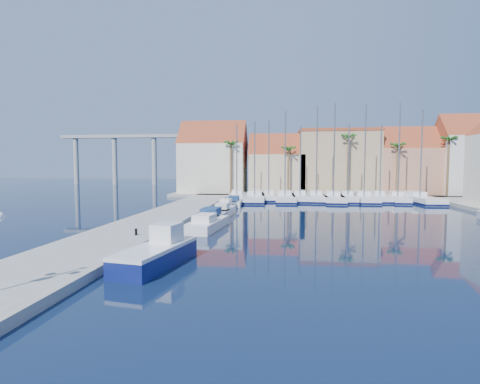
{
  "coord_description": "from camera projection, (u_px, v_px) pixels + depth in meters",
  "views": [
    {
      "loc": [
        3.1,
        -23.02,
        5.57
      ],
      "look_at": [
        -1.03,
        12.75,
        3.0
      ],
      "focal_mm": 28.0,
      "sensor_mm": 36.0,
      "label": 1
    }
  ],
  "objects": [
    {
      "name": "ground",
      "position": [
        233.0,
        254.0,
        23.56
      ],
      "size": [
        260.0,
        260.0,
        0.0
      ],
      "primitive_type": "plane",
      "color": "black",
      "rests_on": "ground"
    },
    {
      "name": "quay_west",
      "position": [
        163.0,
        218.0,
        37.95
      ],
      "size": [
        6.0,
        77.0,
        0.5
      ],
      "primitive_type": "cube",
      "color": "gray",
      "rests_on": "ground"
    },
    {
      "name": "shore_north",
      "position": [
        320.0,
        194.0,
        69.96
      ],
      "size": [
        54.0,
        16.0,
        0.5
      ],
      "primitive_type": "cube",
      "color": "gray",
      "rests_on": "ground"
    },
    {
      "name": "bollard",
      "position": [
        136.0,
        232.0,
        27.15
      ],
      "size": [
        0.19,
        0.19,
        0.48
      ],
      "primitive_type": "cylinder",
      "color": "black",
      "rests_on": "quay_west"
    },
    {
      "name": "fishing_boat",
      "position": [
        158.0,
        252.0,
        20.79
      ],
      "size": [
        3.21,
        6.57,
        2.2
      ],
      "rotation": [
        0.0,
        0.0,
        -0.18
      ],
      "color": "navy",
      "rests_on": "ground"
    },
    {
      "name": "motorboat_west_0",
      "position": [
        207.0,
        224.0,
        32.54
      ],
      "size": [
        2.86,
        6.99,
        1.4
      ],
      "rotation": [
        0.0,
        0.0,
        -0.1
      ],
      "color": "white",
      "rests_on": "ground"
    },
    {
      "name": "motorboat_west_1",
      "position": [
        212.0,
        216.0,
        37.42
      ],
      "size": [
        2.66,
        7.29,
        1.4
      ],
      "rotation": [
        0.0,
        0.0,
        -0.05
      ],
      "color": "white",
      "rests_on": "ground"
    },
    {
      "name": "motorboat_west_2",
      "position": [
        223.0,
        211.0,
        41.78
      ],
      "size": [
        2.09,
        6.01,
        1.4
      ],
      "rotation": [
        0.0,
        0.0,
        -0.03
      ],
      "color": "white",
      "rests_on": "ground"
    },
    {
      "name": "motorboat_west_3",
      "position": [
        227.0,
        205.0,
        47.18
      ],
      "size": [
        2.19,
        5.59,
        1.4
      ],
      "rotation": [
        0.0,
        0.0,
        -0.08
      ],
      "color": "white",
      "rests_on": "ground"
    },
    {
      "name": "motorboat_west_4",
      "position": [
        234.0,
        202.0,
        51.58
      ],
      "size": [
        2.35,
        6.39,
        1.4
      ],
      "rotation": [
        0.0,
        0.0,
        0.06
      ],
      "color": "white",
      "rests_on": "ground"
    },
    {
      "name": "sailboat_0",
      "position": [
        237.0,
        196.0,
        59.9
      ],
      "size": [
        2.91,
        9.29,
        12.0
      ],
      "rotation": [
        0.0,
        0.0,
        0.05
      ],
      "color": "white",
      "rests_on": "ground"
    },
    {
      "name": "sailboat_1",
      "position": [
        255.0,
        197.0,
        58.63
      ],
      "size": [
        3.59,
        12.08,
        12.27
      ],
      "rotation": [
        0.0,
        0.0,
        0.04
      ],
      "color": "white",
      "rests_on": "ground"
    },
    {
      "name": "sailboat_2",
      "position": [
        268.0,
        196.0,
        60.03
      ],
      "size": [
        2.91,
        8.49,
        12.54
      ],
      "rotation": [
        0.0,
        0.0,
        0.09
      ],
      "color": "white",
      "rests_on": "ground"
    },
    {
      "name": "sailboat_3",
      "position": [
        285.0,
        197.0,
        58.44
      ],
      "size": [
        3.46,
        11.55,
        13.77
      ],
      "rotation": [
        0.0,
        0.0,
        0.04
      ],
      "color": "white",
      "rests_on": "ground"
    },
    {
      "name": "sailboat_4",
      "position": [
        300.0,
        197.0,
        58.86
      ],
      "size": [
        2.89,
        9.8,
        11.66
      ],
      "rotation": [
        0.0,
        0.0,
        0.03
      ],
      "color": "white",
      "rests_on": "ground"
    },
    {
      "name": "sailboat_5",
      "position": [
        316.0,
        197.0,
        58.59
      ],
      "size": [
        3.1,
        10.43,
        14.56
      ],
      "rotation": [
        0.0,
        0.0,
        0.04
      ],
      "color": "white",
      "rests_on": "ground"
    },
    {
      "name": "sailboat_6",
      "position": [
        333.0,
        198.0,
        57.54
      ],
      "size": [
        3.36,
        11.43,
        14.82
      ],
      "rotation": [
        0.0,
        0.0,
        -0.03
      ],
      "color": "white",
      "rests_on": "ground"
    },
    {
      "name": "sailboat_7",
      "position": [
        347.0,
        198.0,
        57.73
      ],
      "size": [
        3.18,
        9.55,
        11.88
      ],
      "rotation": [
        0.0,
        0.0,
        -0.07
      ],
      "color": "white",
      "rests_on": "ground"
    },
    {
      "name": "sailboat_8",
      "position": [
        363.0,
        198.0,
        57.7
      ],
      "size": [
        2.98,
        11.0,
        14.79
      ],
      "rotation": [
        0.0,
        0.0,
        0.01
      ],
      "color": "white",
      "rests_on": "ground"
    },
    {
      "name": "sailboat_9",
      "position": [
        379.0,
        198.0,
        57.8
      ],
      "size": [
        2.6,
        8.67,
        11.79
      ],
      "rotation": [
        0.0,
        0.0,
        0.04
      ],
      "color": "white",
      "rests_on": "ground"
    },
    {
      "name": "sailboat_10",
      "position": [
        397.0,
        198.0,
        56.77
      ],
      "size": [
        3.04,
        9.15,
        14.96
      ],
      "rotation": [
        0.0,
        0.0,
        -0.07
      ],
      "color": "white",
      "rests_on": "ground"
    },
    {
      "name": "sailboat_11",
      "position": [
        418.0,
        199.0,
        56.25
      ],
      "size": [
        4.13,
        12.18,
        13.7
      ],
      "rotation": [
        0.0,
        0.0,
        0.08
      ],
      "color": "white",
      "rests_on": "ground"
    },
    {
      "name": "building_0",
      "position": [
        214.0,
        160.0,
        70.81
      ],
      "size": [
        12.3,
        9.0,
        13.5
      ],
      "color": "beige",
      "rests_on": "shore_north"
    },
    {
      "name": "building_1",
      "position": [
        277.0,
        167.0,
        69.52
      ],
      "size": [
        10.3,
        8.0,
        11.0
      ],
      "color": "#C4AF8A",
      "rests_on": "shore_north"
    },
    {
      "name": "building_2",
      "position": [
        337.0,
        162.0,
        69.19
      ],
      "size": [
        14.2,
        10.2,
        11.5
      ],
      "color": "tan",
      "rests_on": "shore_north"
    },
    {
      "name": "building_3",
      "position": [
        406.0,
        164.0,
        66.86
      ],
      "size": [
        10.3,
        8.0,
        12.0
      ],
      "color": "#B8765D",
      "rests_on": "shore_north"
    },
    {
      "name": "building_4",
      "position": [
        463.0,
        157.0,
        64.76
      ],
      "size": [
        8.3,
        8.0,
        14.0
      ],
      "color": "silver",
      "rests_on": "shore_north"
    },
    {
      "name": "palm_0",
      "position": [
        231.0,
        145.0,
        65.21
      ],
      "size": [
        2.6,
        2.6,
        10.15
      ],
      "color": "brown",
      "rests_on": "shore_north"
    },
    {
      "name": "palm_1",
      "position": [
        289.0,
        150.0,
        64.14
      ],
      "size": [
        2.6,
        2.6,
        9.15
      ],
      "color": "brown",
      "rests_on": "shore_north"
    },
    {
      "name": "palm_2",
      "position": [
        349.0,
        139.0,
        62.86
      ],
      "size": [
        2.6,
        2.6,
        11.15
      ],
      "color": "brown",
      "rests_on": "shore_north"
    },
    {
      "name": "palm_3",
      "position": [
        398.0,
        147.0,
        62.05
      ],
      "size": [
        2.6,
        2.6,
        9.65
      ],
      "color": "brown",
      "rests_on": "shore_north"
    },
    {
      "name": "palm_4",
      "position": [
        449.0,
        141.0,
        61.07
      ],
      "size": [
        2.6,
        2.6,
        10.65
      ],
      "color": "brown",
      "rests_on": "shore_north"
    },
    {
      "name": "viaduct",
      "position": [
        137.0,
        149.0,
        108.54
      ],
      "size": [
        48.0,
        2.2,
        14.45
      ],
      "color": "#9E9E99",
      "rests_on": "ground"
    }
  ]
}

